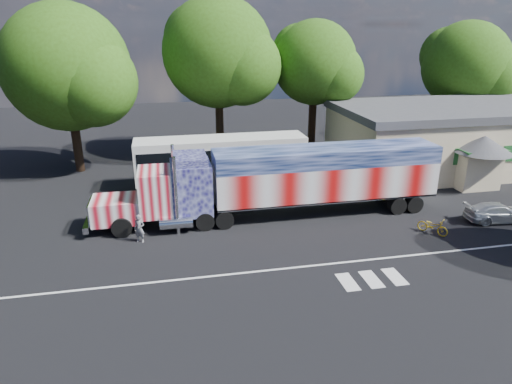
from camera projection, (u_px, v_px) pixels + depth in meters
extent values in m
plane|color=black|center=(267.00, 242.00, 25.28)|extent=(100.00, 100.00, 0.00)
cube|color=silver|center=(280.00, 269.00, 22.52)|extent=(30.00, 0.15, 0.01)
cube|color=silver|center=(348.00, 282.00, 21.40)|extent=(0.70, 1.60, 0.01)
cube|color=silver|center=(371.00, 279.00, 21.62)|extent=(0.70, 1.60, 0.01)
cube|color=silver|center=(395.00, 277.00, 21.85)|extent=(0.70, 1.60, 0.01)
cube|color=black|center=(175.00, 213.00, 27.33)|extent=(9.41, 1.05, 0.31)
cube|color=#CE7E87|center=(116.00, 209.00, 26.52)|extent=(2.72, 2.30, 1.36)
cube|color=silver|center=(91.00, 211.00, 26.25)|extent=(0.13, 1.99, 1.21)
cube|color=silver|center=(89.00, 222.00, 26.45)|extent=(0.31, 2.61, 0.38)
cube|color=#CE7E87|center=(156.00, 191.00, 26.63)|extent=(1.88, 2.61, 2.61)
cube|color=black|center=(139.00, 185.00, 26.30)|extent=(0.06, 2.20, 0.94)
cube|color=#4F4F8C|center=(191.00, 187.00, 26.99)|extent=(2.30, 2.61, 3.03)
cube|color=#4F4F8C|center=(190.00, 159.00, 26.39)|extent=(1.88, 2.51, 0.52)
cylinder|color=silver|center=(174.00, 181.00, 28.08)|extent=(0.21, 0.21, 4.60)
cylinder|color=silver|center=(176.00, 196.00, 25.54)|extent=(0.21, 0.21, 4.60)
cylinder|color=silver|center=(174.00, 206.00, 28.60)|extent=(1.88, 0.69, 0.69)
cylinder|color=silver|center=(176.00, 223.00, 26.10)|extent=(1.88, 0.69, 0.69)
cylinder|color=black|center=(122.00, 228.00, 25.76)|extent=(1.15, 0.37, 1.15)
cylinder|color=black|center=(124.00, 212.00, 27.87)|extent=(1.15, 0.37, 1.15)
cylinder|color=black|center=(205.00, 221.00, 26.70)|extent=(1.09, 0.58, 1.09)
cylinder|color=black|center=(202.00, 207.00, 28.72)|extent=(1.09, 0.58, 1.09)
cylinder|color=black|center=(224.00, 219.00, 26.92)|extent=(1.09, 0.58, 1.09)
cylinder|color=black|center=(220.00, 206.00, 28.94)|extent=(1.09, 0.58, 1.09)
cube|color=black|center=(324.00, 198.00, 29.02)|extent=(13.59, 1.15, 0.31)
cube|color=#DA7A7A|center=(325.00, 180.00, 28.60)|extent=(14.01, 2.72, 2.09)
cube|color=#445386|center=(327.00, 156.00, 28.06)|extent=(14.01, 2.72, 1.05)
cube|color=silver|center=(325.00, 195.00, 28.96)|extent=(14.01, 2.72, 0.13)
cube|color=silver|center=(428.00, 165.00, 29.75)|extent=(0.04, 2.61, 3.03)
cylinder|color=black|center=(397.00, 205.00, 29.01)|extent=(1.09, 0.58, 1.09)
cylinder|color=black|center=(381.00, 193.00, 31.03)|extent=(1.09, 0.58, 1.09)
cylinder|color=black|center=(414.00, 204.00, 29.23)|extent=(1.09, 0.58, 1.09)
cylinder|color=black|center=(397.00, 192.00, 31.25)|extent=(1.09, 0.58, 1.09)
cube|color=silver|center=(221.00, 162.00, 33.72)|extent=(12.44, 2.70, 3.63)
cube|color=black|center=(221.00, 153.00, 33.48)|extent=(12.03, 2.76, 1.14)
cube|color=black|center=(222.00, 179.00, 34.18)|extent=(12.44, 2.70, 0.26)
cube|color=black|center=(135.00, 165.00, 32.49)|extent=(0.06, 2.38, 1.45)
cylinder|color=black|center=(158.00, 188.00, 32.09)|extent=(1.04, 0.31, 1.04)
cylinder|color=black|center=(158.00, 177.00, 34.48)|extent=(1.04, 0.31, 1.04)
cylinder|color=black|center=(266.00, 181.00, 33.56)|extent=(1.04, 0.31, 1.04)
cylinder|color=black|center=(259.00, 171.00, 35.94)|extent=(1.04, 0.31, 1.04)
cylinder|color=black|center=(278.00, 180.00, 33.74)|extent=(1.04, 0.31, 1.04)
cylinder|color=black|center=(270.00, 170.00, 36.12)|extent=(1.04, 0.31, 1.04)
cube|color=beige|center=(469.00, 139.00, 38.37)|extent=(22.00, 10.00, 4.60)
cube|color=#46464B|center=(474.00, 108.00, 37.47)|extent=(22.40, 10.40, 0.60)
cube|color=#1E5926|center=(414.00, 159.00, 32.19)|extent=(1.60, 0.08, 1.20)
cube|color=#1E5926|center=(464.00, 156.00, 32.95)|extent=(1.60, 0.08, 1.20)
cube|color=beige|center=(479.00, 172.00, 33.00)|extent=(3.00, 1.20, 2.60)
cube|color=#1E5926|center=(483.00, 151.00, 32.45)|extent=(3.40, 1.60, 0.25)
cone|color=#46464B|center=(484.00, 144.00, 32.28)|extent=(4.00, 4.00, 1.20)
imported|color=silver|center=(498.00, 212.00, 27.82)|extent=(4.09, 2.00, 1.15)
imported|color=slate|center=(139.00, 229.00, 25.09)|extent=(0.68, 0.57, 1.61)
imported|color=gold|center=(433.00, 226.00, 26.21)|extent=(1.56, 1.80, 0.94)
cylinder|color=black|center=(459.00, 111.00, 46.34)|extent=(0.70, 0.70, 6.10)
sphere|color=#336317|center=(466.00, 65.00, 44.76)|extent=(8.41, 8.41, 8.41)
sphere|color=#336317|center=(488.00, 75.00, 44.22)|extent=(5.88, 5.88, 5.88)
sphere|color=#336317|center=(448.00, 55.00, 45.38)|extent=(5.46, 5.46, 5.46)
cylinder|color=black|center=(75.00, 131.00, 36.53)|extent=(0.70, 0.70, 6.61)
sphere|color=#336317|center=(66.00, 68.00, 34.82)|extent=(9.67, 9.67, 9.67)
sphere|color=#336317|center=(92.00, 82.00, 34.18)|extent=(6.77, 6.77, 6.77)
sphere|color=#336317|center=(48.00, 54.00, 35.55)|extent=(6.29, 6.29, 6.29)
cylinder|color=black|center=(219.00, 117.00, 40.50)|extent=(0.70, 0.70, 7.30)
sphere|color=#336317|center=(218.00, 52.00, 38.60)|extent=(9.32, 9.32, 9.32)
sphere|color=#336317|center=(242.00, 66.00, 38.03)|extent=(6.52, 6.52, 6.52)
sphere|color=#336317|center=(199.00, 39.00, 39.26)|extent=(6.06, 6.06, 6.06)
cylinder|color=black|center=(312.00, 118.00, 42.06)|extent=(0.70, 0.70, 6.54)
sphere|color=#336317|center=(315.00, 63.00, 40.36)|extent=(7.40, 7.40, 7.40)
sphere|color=#336317|center=(334.00, 74.00, 39.94)|extent=(5.18, 5.18, 5.18)
sphere|color=#336317|center=(299.00, 51.00, 40.85)|extent=(4.81, 4.81, 4.81)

